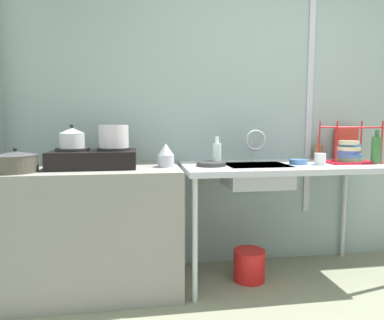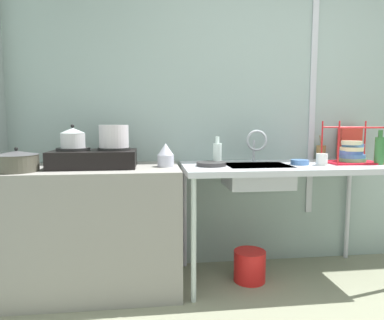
# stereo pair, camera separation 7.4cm
# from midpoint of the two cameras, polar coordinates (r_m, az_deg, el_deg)

# --- Properties ---
(wall_back) EXTENTS (5.31, 0.10, 2.73)m
(wall_back) POSITION_cam_midpoint_polar(r_m,az_deg,el_deg) (3.06, 16.86, 9.56)
(wall_back) COLOR #91A5A1
(wall_back) RESTS_ON ground
(wall_metal_strip) EXTENTS (0.05, 0.01, 2.18)m
(wall_metal_strip) POSITION_cam_midpoint_polar(r_m,az_deg,el_deg) (3.08, 20.05, 11.97)
(wall_metal_strip) COLOR #B8BCC6
(counter_concrete) EXTENTS (1.17, 0.66, 0.86)m
(counter_concrete) POSITION_cam_midpoint_polar(r_m,az_deg,el_deg) (2.55, -14.82, -10.82)
(counter_concrete) COLOR gray
(counter_concrete) RESTS_ON ground
(counter_sink) EXTENTS (1.49, 0.66, 0.86)m
(counter_sink) POSITION_cam_midpoint_polar(r_m,az_deg,el_deg) (2.65, 15.60, -2.05)
(counter_sink) COLOR #B8BCC6
(counter_sink) RESTS_ON ground
(stove) EXTENTS (0.57, 0.36, 0.14)m
(stove) POSITION_cam_midpoint_polar(r_m,az_deg,el_deg) (2.46, -15.04, 0.30)
(stove) COLOR black
(stove) RESTS_ON counter_concrete
(pot_on_left_burner) EXTENTS (0.16, 0.16, 0.16)m
(pot_on_left_burner) POSITION_cam_midpoint_polar(r_m,az_deg,el_deg) (2.47, -18.28, 3.51)
(pot_on_left_burner) COLOR silver
(pot_on_left_burner) RESTS_ON stove
(pot_on_right_burner) EXTENTS (0.20, 0.20, 0.16)m
(pot_on_right_burner) POSITION_cam_midpoint_polar(r_m,az_deg,el_deg) (2.43, -11.94, 3.86)
(pot_on_right_burner) COLOR silver
(pot_on_right_burner) RESTS_ON stove
(pot_beside_stove) EXTENTS (0.27, 0.27, 0.16)m
(pot_beside_stove) POSITION_cam_midpoint_polar(r_m,az_deg,el_deg) (2.41, -26.19, -0.17)
(pot_beside_stove) COLOR #4A483C
(pot_beside_stove) RESTS_ON counter_concrete
(percolator) EXTENTS (0.12, 0.12, 0.16)m
(percolator) POSITION_cam_midpoint_polar(r_m,az_deg,el_deg) (2.41, -3.50, 0.79)
(percolator) COLOR silver
(percolator) RESTS_ON counter_concrete
(sink_basin) EXTENTS (0.46, 0.36, 0.16)m
(sink_basin) POSITION_cam_midpoint_polar(r_m,az_deg,el_deg) (2.57, 11.53, -2.58)
(sink_basin) COLOR #B8BCC6
(sink_basin) RESTS_ON counter_sink
(faucet) EXTENTS (0.16, 0.09, 0.25)m
(faucet) POSITION_cam_midpoint_polar(r_m,az_deg,el_deg) (2.70, 11.35, 2.96)
(faucet) COLOR #B8BCC6
(faucet) RESTS_ON counter_sink
(frying_pan) EXTENTS (0.21, 0.21, 0.03)m
(frying_pan) POSITION_cam_midpoint_polar(r_m,az_deg,el_deg) (2.46, 4.06, -0.67)
(frying_pan) COLOR #323031
(frying_pan) RESTS_ON counter_sink
(dish_rack) EXTENTS (0.38, 0.26, 0.32)m
(dish_rack) POSITION_cam_midpoint_polar(r_m,az_deg,el_deg) (2.90, 25.55, 1.02)
(dish_rack) COLOR red
(dish_rack) RESTS_ON counter_sink
(cup_by_rack) EXTENTS (0.08, 0.08, 0.08)m
(cup_by_rack) POSITION_cam_midpoint_polar(r_m,az_deg,el_deg) (2.68, 21.39, 0.09)
(cup_by_rack) COLOR silver
(cup_by_rack) RESTS_ON counter_sink
(small_bowl_on_drainboard) EXTENTS (0.13, 0.13, 0.04)m
(small_bowl_on_drainboard) POSITION_cam_midpoint_polar(r_m,az_deg,el_deg) (2.66, 18.14, -0.35)
(small_bowl_on_drainboard) COLOR #4B75B6
(small_bowl_on_drainboard) RESTS_ON counter_sink
(bottle_by_sink) EXTENTS (0.06, 0.06, 0.21)m
(bottle_by_sink) POSITION_cam_midpoint_polar(r_m,az_deg,el_deg) (2.55, 5.02, 1.15)
(bottle_by_sink) COLOR white
(bottle_by_sink) RESTS_ON counter_sink
(bottle_by_rack) EXTENTS (0.07, 0.07, 0.25)m
(bottle_by_rack) POSITION_cam_midpoint_polar(r_m,az_deg,el_deg) (2.90, 29.22, 1.45)
(bottle_by_rack) COLOR #316C34
(bottle_by_rack) RESTS_ON counter_sink
(cereal_box) EXTENTS (0.19, 0.08, 0.26)m
(cereal_box) POSITION_cam_midpoint_polar(r_m,az_deg,el_deg) (3.19, 25.19, 2.46)
(cereal_box) COLOR red
(cereal_box) RESTS_ON counter_sink
(utensil_jar) EXTENTS (0.07, 0.07, 0.20)m
(utensil_jar) POSITION_cam_midpoint_polar(r_m,az_deg,el_deg) (3.06, 21.18, 1.18)
(utensil_jar) COLOR olive
(utensil_jar) RESTS_ON counter_sink
(bucket_on_floor) EXTENTS (0.23, 0.23, 0.23)m
(bucket_on_floor) POSITION_cam_midpoint_polar(r_m,az_deg,el_deg) (2.71, 10.30, -16.83)
(bucket_on_floor) COLOR red
(bucket_on_floor) RESTS_ON ground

